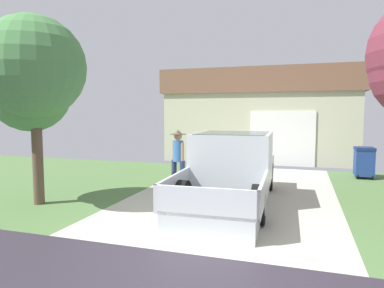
# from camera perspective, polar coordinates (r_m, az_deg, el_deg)

# --- Properties ---
(pickup_truck) EXTENTS (2.14, 5.29, 1.71)m
(pickup_truck) POSITION_cam_1_polar(r_m,az_deg,el_deg) (8.78, 6.68, -4.37)
(pickup_truck) COLOR silver
(pickup_truck) RESTS_ON ground
(person_with_hat) EXTENTS (0.46, 0.46, 1.74)m
(person_with_hat) POSITION_cam_1_polar(r_m,az_deg,el_deg) (9.62, -2.29, -2.04)
(person_with_hat) COLOR navy
(person_with_hat) RESTS_ON ground
(handbag) EXTENTS (0.30, 0.16, 0.39)m
(handbag) POSITION_cam_1_polar(r_m,az_deg,el_deg) (9.44, -1.84, -7.58)
(handbag) COLOR brown
(handbag) RESTS_ON ground
(house_with_garage) EXTENTS (8.66, 5.80, 4.15)m
(house_with_garage) POSITION_cam_1_polar(r_m,az_deg,el_deg) (17.70, 11.56, 4.72)
(house_with_garage) COLOR #B8B99A
(house_with_garage) RESTS_ON ground
(front_yard_tree) EXTENTS (2.66, 2.57, 4.37)m
(front_yard_tree) POSITION_cam_1_polar(r_m,az_deg,el_deg) (8.98, -24.78, 10.09)
(front_yard_tree) COLOR brown
(front_yard_tree) RESTS_ON ground
(wheeled_trash_bin) EXTENTS (0.60, 0.72, 1.05)m
(wheeled_trash_bin) POSITION_cam_1_polar(r_m,az_deg,el_deg) (13.07, 26.44, -2.58)
(wheeled_trash_bin) COLOR navy
(wheeled_trash_bin) RESTS_ON ground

